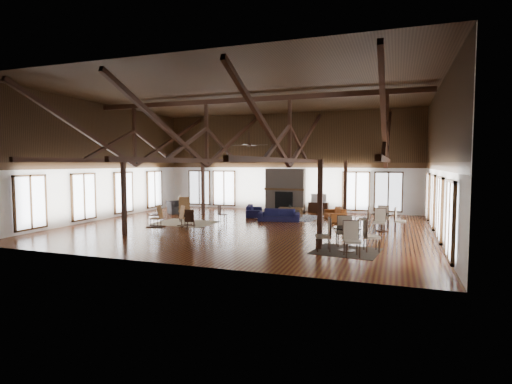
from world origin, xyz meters
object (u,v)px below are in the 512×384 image
(sofa_navy_front, at_px, (279,215))
(coffee_table, at_px, (291,209))
(sofa_navy_left, at_px, (254,211))
(sofa_orange, at_px, (335,214))
(cafe_table_near, at_px, (347,235))
(tv_console, at_px, (318,207))
(armchair, at_px, (178,207))
(cafe_table_far, at_px, (382,219))

(sofa_navy_front, relative_size, coffee_table, 1.52)
(sofa_navy_left, height_order, sofa_orange, sofa_orange)
(cafe_table_near, height_order, tv_console, cafe_table_near)
(sofa_navy_left, relative_size, sofa_orange, 0.96)
(armchair, bearing_deg, sofa_navy_front, -58.30)
(coffee_table, bearing_deg, sofa_navy_front, -101.45)
(sofa_orange, bearing_deg, sofa_navy_left, -107.67)
(coffee_table, distance_m, cafe_table_far, 5.66)
(sofa_navy_left, bearing_deg, cafe_table_near, -157.05)
(sofa_navy_front, height_order, tv_console, sofa_navy_front)
(sofa_navy_left, xyz_separation_m, armchair, (-4.61, -0.41, 0.07))
(sofa_orange, height_order, armchair, armchair)
(sofa_navy_left, height_order, armchair, armchair)
(sofa_navy_front, xyz_separation_m, sofa_orange, (2.61, 1.54, 0.00))
(cafe_table_near, xyz_separation_m, cafe_table_far, (0.93, 4.59, -0.04))
(sofa_navy_left, distance_m, cafe_table_near, 9.50)
(sofa_orange, xyz_separation_m, armchair, (-9.09, -0.49, 0.06))
(sofa_navy_front, xyz_separation_m, sofa_navy_left, (-1.86, 1.45, -0.01))
(sofa_navy_front, distance_m, cafe_table_far, 5.21)
(sofa_navy_front, distance_m, coffee_table, 1.63)
(tv_console, bearing_deg, sofa_navy_left, -136.34)
(sofa_orange, bearing_deg, cafe_table_far, 20.94)
(sofa_navy_front, bearing_deg, cafe_table_far, -25.35)
(sofa_navy_front, relative_size, cafe_table_near, 0.96)
(sofa_navy_front, xyz_separation_m, cafe_table_near, (4.09, -5.96, 0.25))
(cafe_table_near, relative_size, tv_console, 1.85)
(armchair, xyz_separation_m, cafe_table_far, (11.49, -2.41, 0.15))
(sofa_navy_left, relative_size, cafe_table_far, 1.01)
(sofa_navy_front, xyz_separation_m, coffee_table, (0.21, 1.61, 0.15))
(sofa_navy_front, xyz_separation_m, cafe_table_far, (5.02, -1.36, 0.21))
(sofa_orange, height_order, tv_console, sofa_orange)
(sofa_navy_front, distance_m, tv_console, 4.53)
(armchair, distance_m, cafe_table_far, 11.74)
(cafe_table_near, bearing_deg, sofa_navy_front, 124.46)
(sofa_navy_left, bearing_deg, armchair, 79.23)
(cafe_table_far, bearing_deg, coffee_table, 148.24)
(sofa_orange, relative_size, cafe_table_near, 0.97)
(coffee_table, xyz_separation_m, cafe_table_far, (4.81, -2.98, 0.07))
(sofa_navy_left, distance_m, sofa_orange, 4.47)
(sofa_orange, xyz_separation_m, coffee_table, (-2.40, 0.08, 0.14))
(sofa_orange, xyz_separation_m, tv_console, (-1.42, 2.83, -0.01))
(cafe_table_far, bearing_deg, tv_console, 123.69)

